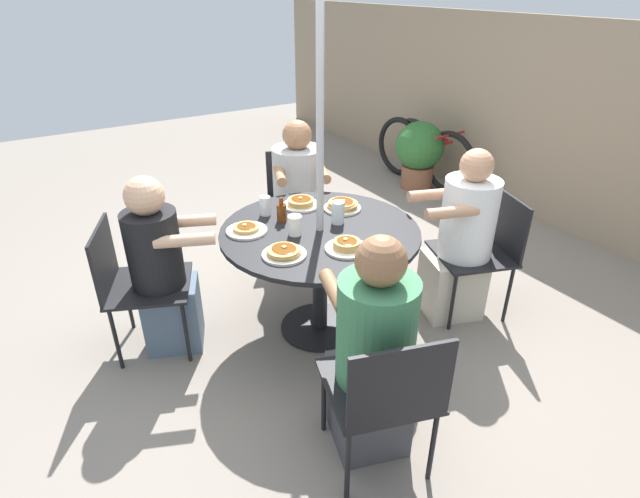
{
  "coord_description": "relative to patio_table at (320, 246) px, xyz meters",
  "views": [
    {
      "loc": [
        2.26,
        -1.41,
        2.04
      ],
      "look_at": [
        0.0,
        0.0,
        0.59
      ],
      "focal_mm": 28.0,
      "sensor_mm": 36.0,
      "label": 1
    }
  ],
  "objects": [
    {
      "name": "patio_table",
      "position": [
        0.0,
        0.0,
        0.0
      ],
      "size": [
        1.2,
        1.2,
        0.73
      ],
      "color": "black",
      "rests_on": "ground"
    },
    {
      "name": "diner_west",
      "position": [
        -0.37,
        -0.87,
        -0.09
      ],
      "size": [
        0.47,
        0.56,
        1.11
      ],
      "rotation": [
        0.0,
        0.0,
        -0.4
      ],
      "color": "slate",
      "rests_on": "ground"
    },
    {
      "name": "diner_north",
      "position": [
        0.9,
        -0.28,
        -0.09
      ],
      "size": [
        0.53,
        0.46,
        1.15
      ],
      "rotation": [
        0.0,
        0.0,
        1.27
      ],
      "color": "#3D3D42",
      "rests_on": "ground"
    },
    {
      "name": "bicycle",
      "position": [
        -1.65,
        2.37,
        -0.27
      ],
      "size": [
        1.4,
        0.44,
        0.69
      ],
      "rotation": [
        0.0,
        0.0,
        0.09
      ],
      "color": "black",
      "rests_on": "ground"
    },
    {
      "name": "diner_south",
      "position": [
        -0.87,
        0.35,
        -0.1
      ],
      "size": [
        0.6,
        0.53,
        1.14
      ],
      "rotation": [
        0.0,
        0.0,
        -1.95
      ],
      "color": "gray",
      "rests_on": "ground"
    },
    {
      "name": "coffee_cup",
      "position": [
        -0.02,
        -0.16,
        0.17
      ],
      "size": [
        0.08,
        0.08,
        0.12
      ],
      "color": "white",
      "rests_on": "patio_table"
    },
    {
      "name": "pancake_plate_d",
      "position": [
        -0.17,
        0.28,
        0.14
      ],
      "size": [
        0.24,
        0.24,
        0.07
      ],
      "color": "silver",
      "rests_on": "patio_table"
    },
    {
      "name": "pancake_plate_e",
      "position": [
        0.17,
        -0.33,
        0.13
      ],
      "size": [
        0.24,
        0.24,
        0.06
      ],
      "color": "silver",
      "rests_on": "patio_table"
    },
    {
      "name": "drinking_glass_b",
      "position": [
        -0.02,
        0.14,
        0.18
      ],
      "size": [
        0.08,
        0.08,
        0.14
      ],
      "primitive_type": "cylinder",
      "color": "silver",
      "rests_on": "patio_table"
    },
    {
      "name": "diner_east",
      "position": [
        0.31,
        0.89,
        -0.09
      ],
      "size": [
        0.48,
        0.58,
        1.15
      ],
      "rotation": [
        0.0,
        0.0,
        -3.48
      ],
      "color": "beige",
      "rests_on": "ground"
    },
    {
      "name": "patio_chair_north",
      "position": [
        1.06,
        -0.33,
        -0.13
      ],
      "size": [
        0.58,
        0.58,
        0.83
      ],
      "rotation": [
        0.0,
        0.0,
        1.27
      ],
      "color": "black",
      "rests_on": "ground"
    },
    {
      "name": "back_fence",
      "position": [
        0.0,
        2.69,
        0.27
      ],
      "size": [
        10.0,
        0.06,
        1.77
      ],
      "primitive_type": "cube",
      "color": "gray",
      "rests_on": "ground"
    },
    {
      "name": "ground_plane",
      "position": [
        0.0,
        0.0,
        -0.61
      ],
      "size": [
        12.0,
        12.0,
        0.0
      ],
      "primitive_type": "plane",
      "color": "gray"
    },
    {
      "name": "patio_chair_south",
      "position": [
        -1.03,
        0.42,
        -0.13
      ],
      "size": [
        0.61,
        0.61,
        0.83
      ],
      "rotation": [
        0.0,
        0.0,
        -1.95
      ],
      "color": "black",
      "rests_on": "ground"
    },
    {
      "name": "pancake_plate_a",
      "position": [
        -0.36,
        0.08,
        0.14
      ],
      "size": [
        0.24,
        0.24,
        0.06
      ],
      "color": "silver",
      "rests_on": "patio_table"
    },
    {
      "name": "syrup_bottle",
      "position": [
        -0.22,
        -0.14,
        0.17
      ],
      "size": [
        0.08,
        0.06,
        0.15
      ],
      "color": "#602D0F",
      "rests_on": "patio_table"
    },
    {
      "name": "pancake_plate_b",
      "position": [
        0.29,
        -0.01,
        0.14
      ],
      "size": [
        0.24,
        0.24,
        0.07
      ],
      "color": "silver",
      "rests_on": "patio_table"
    },
    {
      "name": "patio_chair_west",
      "position": [
        -0.43,
        -1.02,
        -0.13
      ],
      "size": [
        0.61,
        0.61,
        0.83
      ],
      "rotation": [
        0.0,
        0.0,
        -0.4
      ],
      "color": "black",
      "rests_on": "ground"
    },
    {
      "name": "patio_chair_east",
      "position": [
        0.37,
        1.05,
        -0.13
      ],
      "size": [
        0.59,
        0.59,
        0.83
      ],
      "rotation": [
        0.0,
        0.0,
        -3.48
      ],
      "color": "black",
      "rests_on": "ground"
    },
    {
      "name": "drinking_glass_a",
      "position": [
        -0.36,
        -0.18,
        0.17
      ],
      "size": [
        0.07,
        0.07,
        0.12
      ],
      "primitive_type": "cylinder",
      "color": "silver",
      "rests_on": "patio_table"
    },
    {
      "name": "potted_shrub",
      "position": [
        -1.59,
        2.25,
        -0.2
      ],
      "size": [
        0.52,
        0.52,
        0.73
      ],
      "color": "brown",
      "rests_on": "ground"
    },
    {
      "name": "umbrella_pole",
      "position": [
        0.0,
        0.0,
        0.45
      ],
      "size": [
        0.04,
        0.04,
        2.13
      ],
      "primitive_type": "cylinder",
      "color": "#ADADB2",
      "rests_on": "ground"
    },
    {
      "name": "pancake_plate_c",
      "position": [
        -0.2,
        -0.38,
        0.13
      ],
      "size": [
        0.24,
        0.24,
        0.05
      ],
      "color": "silver",
      "rests_on": "patio_table"
    }
  ]
}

